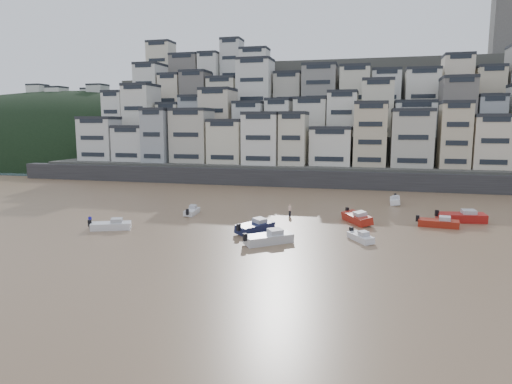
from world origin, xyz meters
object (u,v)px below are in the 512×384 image
(boat_g, at_px, (461,215))
(boat_e, at_px, (357,217))
(boat_f, at_px, (192,210))
(person_blue, at_px, (90,222))
(boat_i, at_px, (395,200))
(boat_b, at_px, (361,236))
(boat_j, at_px, (111,224))
(boat_d, at_px, (438,221))
(boat_a, at_px, (269,237))
(boat_c, at_px, (255,226))
(person_pink, at_px, (290,210))

(boat_g, relative_size, boat_e, 1.09)
(boat_f, distance_m, person_blue, 14.56)
(boat_i, relative_size, person_blue, 2.98)
(boat_b, xyz_separation_m, person_blue, (-33.06, -2.11, 0.28))
(person_blue, bearing_deg, boat_g, 18.80)
(boat_f, distance_m, boat_e, 23.33)
(boat_j, distance_m, boat_b, 30.24)
(boat_g, distance_m, boat_d, 5.10)
(boat_d, xyz_separation_m, boat_b, (-9.40, -9.64, -0.14))
(boat_a, bearing_deg, boat_i, 22.78)
(boat_f, distance_m, boat_b, 25.85)
(boat_j, height_order, boat_b, boat_j)
(boat_d, distance_m, boat_b, 13.46)
(boat_c, relative_size, boat_e, 0.96)
(boat_f, distance_m, person_pink, 14.14)
(boat_j, bearing_deg, person_pink, 11.82)
(boat_g, height_order, boat_i, boat_g)
(boat_i, bearing_deg, boat_a, -23.55)
(boat_b, bearing_deg, boat_g, 103.61)
(boat_e, xyz_separation_m, person_blue, (-32.29, -11.65, 0.02))
(boat_b, height_order, person_pink, person_pink)
(boat_f, height_order, boat_b, boat_f)
(boat_a, relative_size, boat_j, 1.14)
(boat_a, height_order, boat_b, boat_a)
(boat_i, relative_size, boat_b, 1.20)
(boat_i, bearing_deg, boat_e, -16.28)
(boat_b, xyz_separation_m, boat_e, (-0.77, 9.54, 0.26))
(boat_e, bearing_deg, boat_f, -118.04)
(boat_d, bearing_deg, boat_b, -127.12)
(boat_a, bearing_deg, boat_b, -19.98)
(boat_f, distance_m, boat_c, 14.17)
(boat_d, distance_m, boat_j, 41.26)
(boat_b, bearing_deg, boat_j, -119.06)
(person_pink, bearing_deg, boat_e, -12.17)
(boat_c, bearing_deg, boat_j, 128.87)
(boat_g, height_order, boat_b, boat_g)
(boat_a, xyz_separation_m, person_blue, (-23.34, 1.65, 0.05))
(boat_b, relative_size, boat_e, 0.69)
(boat_a, bearing_deg, boat_d, -6.09)
(boat_i, height_order, person_blue, person_blue)
(boat_i, bearing_deg, boat_f, -57.70)
(boat_b, bearing_deg, boat_a, -101.86)
(boat_f, bearing_deg, person_pink, -86.10)
(boat_g, height_order, boat_e, boat_g)
(person_blue, relative_size, person_pink, 1.00)
(boat_g, distance_m, person_pink, 22.95)
(boat_g, bearing_deg, person_pink, 175.78)
(boat_e, relative_size, person_pink, 3.58)
(boat_g, bearing_deg, boat_a, -151.52)
(boat_d, xyz_separation_m, person_pink, (-19.52, 1.93, 0.14))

